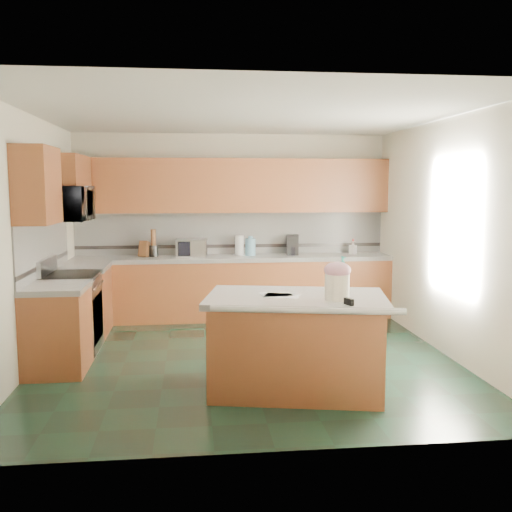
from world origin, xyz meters
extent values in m
plane|color=black|center=(0.00, 0.00, 0.00)|extent=(4.60, 4.60, 0.00)
plane|color=white|center=(0.00, 0.00, 2.70)|extent=(4.60, 4.60, 0.00)
cube|color=white|center=(0.00, 2.32, 1.35)|extent=(4.60, 0.04, 2.70)
cube|color=white|center=(0.00, -2.32, 1.35)|extent=(4.60, 0.04, 2.70)
cube|color=white|center=(-2.32, 0.00, 1.35)|extent=(0.04, 4.60, 2.70)
cube|color=white|center=(2.32, 0.00, 1.35)|extent=(0.04, 4.60, 2.70)
cube|color=#542B18|center=(0.00, 2.00, 0.43)|extent=(4.60, 0.60, 0.86)
cube|color=white|center=(0.00, 2.00, 0.89)|extent=(4.60, 0.64, 0.06)
cube|color=#542B18|center=(0.00, 2.13, 1.94)|extent=(4.60, 0.33, 0.78)
cube|color=silver|center=(0.00, 2.29, 1.24)|extent=(4.60, 0.02, 0.63)
cube|color=black|center=(0.00, 2.28, 1.04)|extent=(4.60, 0.01, 0.05)
cube|color=#542B18|center=(-2.00, 1.29, 0.43)|extent=(0.60, 0.82, 0.86)
cube|color=white|center=(-2.00, 1.29, 0.89)|extent=(0.64, 0.82, 0.06)
cube|color=#542B18|center=(-2.00, -0.24, 0.43)|extent=(0.60, 0.72, 0.86)
cube|color=white|center=(-2.00, -0.24, 0.89)|extent=(0.64, 0.72, 0.06)
cube|color=silver|center=(-2.29, 0.55, 1.24)|extent=(0.02, 2.30, 0.63)
cube|color=black|center=(-2.28, 0.55, 1.04)|extent=(0.01, 2.30, 0.05)
cube|color=#542B18|center=(-2.13, 1.42, 1.94)|extent=(0.33, 1.09, 0.78)
cube|color=#542B18|center=(-2.13, -0.24, 1.94)|extent=(0.33, 0.72, 0.78)
cube|color=#B7B7BC|center=(-2.00, 0.50, 0.44)|extent=(0.60, 0.76, 0.88)
cube|color=black|center=(-1.71, 0.50, 0.40)|extent=(0.02, 0.68, 0.55)
cube|color=black|center=(-2.00, 0.50, 0.90)|extent=(0.62, 0.78, 0.04)
cylinder|color=#B7B7BC|center=(-1.68, 0.50, 0.78)|extent=(0.02, 0.66, 0.02)
cube|color=#B7B7BC|center=(-2.26, 0.50, 1.02)|extent=(0.06, 0.76, 0.18)
imported|color=#B7B7BC|center=(-2.00, 0.50, 1.73)|extent=(0.50, 0.73, 0.41)
cube|color=#542B18|center=(0.37, -1.08, 0.43)|extent=(1.70, 1.18, 0.86)
cube|color=white|center=(0.37, -1.08, 0.89)|extent=(1.82, 1.30, 0.06)
cylinder|color=white|center=(0.37, -1.57, 0.89)|extent=(1.63, 0.39, 0.06)
cylinder|color=#F4E7CD|center=(0.70, -1.31, 1.04)|extent=(0.27, 0.27, 0.23)
ellipsoid|color=#CB839B|center=(0.70, -1.31, 1.19)|extent=(0.24, 0.24, 0.15)
cylinder|color=tan|center=(0.70, -1.31, 1.24)|extent=(0.08, 0.03, 0.03)
sphere|color=tan|center=(0.66, -1.31, 1.24)|extent=(0.04, 0.04, 0.04)
sphere|color=tan|center=(0.74, -1.31, 1.24)|extent=(0.04, 0.04, 0.04)
imported|color=teal|center=(0.87, -0.84, 1.09)|extent=(0.15, 0.15, 0.33)
cube|color=white|center=(0.19, -1.02, 0.92)|extent=(0.30, 0.24, 0.00)
cube|color=white|center=(0.23, -1.08, 0.92)|extent=(0.38, 0.33, 0.00)
cube|color=black|center=(0.74, -1.55, 0.93)|extent=(0.07, 0.11, 0.10)
cylinder|color=black|center=(0.74, -1.62, 0.91)|extent=(0.02, 0.07, 0.02)
cube|color=#472814|center=(-1.28, 2.05, 1.03)|extent=(0.17, 0.20, 0.25)
cylinder|color=black|center=(-1.15, 2.08, 1.00)|extent=(0.13, 0.13, 0.16)
cylinder|color=#472814|center=(-1.15, 2.08, 1.20)|extent=(0.07, 0.07, 0.24)
cube|color=#B7B7BC|center=(-0.60, 2.05, 1.04)|extent=(0.45, 0.33, 0.25)
cube|color=black|center=(-0.60, 1.91, 1.04)|extent=(0.39, 0.01, 0.21)
cylinder|color=white|center=(0.10, 2.10, 1.07)|extent=(0.13, 0.13, 0.29)
cylinder|color=#B7B7BC|center=(0.10, 2.10, 0.93)|extent=(0.19, 0.19, 0.01)
cylinder|color=#639BB8|center=(0.26, 2.06, 1.05)|extent=(0.15, 0.15, 0.25)
cylinder|color=#639BB8|center=(0.26, 2.06, 1.19)|extent=(0.07, 0.07, 0.04)
cube|color=black|center=(0.89, 2.08, 1.07)|extent=(0.20, 0.22, 0.29)
cylinder|color=black|center=(0.89, 2.04, 0.98)|extent=(0.12, 0.12, 0.12)
imported|color=white|center=(1.80, 2.05, 1.02)|extent=(0.13, 0.13, 0.20)
cylinder|color=red|center=(1.80, 2.05, 1.13)|extent=(0.02, 0.02, 0.03)
cube|color=white|center=(2.29, -0.20, 1.50)|extent=(0.02, 1.40, 1.10)
camera|label=1|loc=(-0.59, -6.22, 1.93)|focal=40.00mm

